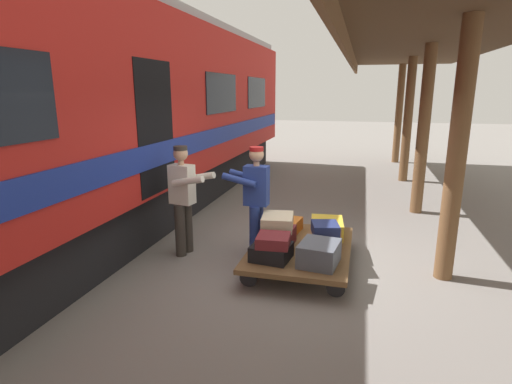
{
  "coord_description": "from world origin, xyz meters",
  "views": [
    {
      "loc": [
        -0.78,
        5.69,
        2.5
      ],
      "look_at": [
        0.59,
        0.4,
        1.15
      ],
      "focal_mm": 28.77,
      "sensor_mm": 36.0,
      "label": 1
    }
  ],
  "objects_px": {
    "suitcase_yellow_case": "(327,228)",
    "porter_by_door": "(184,197)",
    "suitcase_slate_roller": "(319,253)",
    "train_car": "(71,119)",
    "suitcase_burgundy_valise": "(280,236)",
    "suitcase_navy_fabric": "(325,228)",
    "suitcase_cream_canvas": "(278,222)",
    "suitcase_orange_carryall": "(287,226)",
    "suitcase_maroon_trunk": "(273,240)",
    "suitcase_black_hardshell": "(271,252)",
    "suitcase_brown_leather": "(323,241)",
    "porter_in_overalls": "(255,198)",
    "luggage_cart": "(301,249)"
  },
  "relations": [
    {
      "from": "suitcase_orange_carryall",
      "to": "porter_by_door",
      "type": "height_order",
      "value": "porter_by_door"
    },
    {
      "from": "suitcase_brown_leather",
      "to": "suitcase_yellow_case",
      "type": "bearing_deg",
      "value": -90.0
    },
    {
      "from": "suitcase_yellow_case",
      "to": "porter_by_door",
      "type": "xyz_separation_m",
      "value": [
        2.14,
        0.56,
        0.5
      ]
    },
    {
      "from": "luggage_cart",
      "to": "suitcase_navy_fabric",
      "type": "distance_m",
      "value": 0.47
    },
    {
      "from": "suitcase_navy_fabric",
      "to": "porter_in_overalls",
      "type": "bearing_deg",
      "value": -9.44
    },
    {
      "from": "porter_by_door",
      "to": "suitcase_burgundy_valise",
      "type": "bearing_deg",
      "value": 179.73
    },
    {
      "from": "train_car",
      "to": "suitcase_burgundy_valise",
      "type": "relative_size",
      "value": 37.53
    },
    {
      "from": "suitcase_brown_leather",
      "to": "porter_by_door",
      "type": "xyz_separation_m",
      "value": [
        2.14,
        -0.01,
        0.52
      ]
    },
    {
      "from": "train_car",
      "to": "porter_by_door",
      "type": "height_order",
      "value": "train_car"
    },
    {
      "from": "suitcase_brown_leather",
      "to": "porter_by_door",
      "type": "distance_m",
      "value": 2.21
    },
    {
      "from": "suitcase_yellow_case",
      "to": "suitcase_maroon_trunk",
      "type": "relative_size",
      "value": 1.49
    },
    {
      "from": "suitcase_orange_carryall",
      "to": "suitcase_yellow_case",
      "type": "relative_size",
      "value": 0.81
    },
    {
      "from": "suitcase_burgundy_valise",
      "to": "suitcase_black_hardshell",
      "type": "bearing_deg",
      "value": 90.0
    },
    {
      "from": "suitcase_maroon_trunk",
      "to": "suitcase_navy_fabric",
      "type": "bearing_deg",
      "value": -134.32
    },
    {
      "from": "suitcase_yellow_case",
      "to": "porter_in_overalls",
      "type": "xyz_separation_m",
      "value": [
        1.06,
        0.36,
        0.5
      ]
    },
    {
      "from": "suitcase_black_hardshell",
      "to": "suitcase_slate_roller",
      "type": "distance_m",
      "value": 0.64
    },
    {
      "from": "suitcase_brown_leather",
      "to": "suitcase_burgundy_valise",
      "type": "bearing_deg",
      "value": 0.0
    },
    {
      "from": "suitcase_navy_fabric",
      "to": "suitcase_black_hardshell",
      "type": "bearing_deg",
      "value": 42.63
    },
    {
      "from": "porter_in_overalls",
      "to": "porter_by_door",
      "type": "bearing_deg",
      "value": 10.75
    },
    {
      "from": "luggage_cart",
      "to": "suitcase_maroon_trunk",
      "type": "distance_m",
      "value": 0.74
    },
    {
      "from": "suitcase_brown_leather",
      "to": "porter_in_overalls",
      "type": "distance_m",
      "value": 1.2
    },
    {
      "from": "suitcase_cream_canvas",
      "to": "suitcase_burgundy_valise",
      "type": "bearing_deg",
      "value": -137.43
    },
    {
      "from": "suitcase_slate_roller",
      "to": "porter_by_door",
      "type": "height_order",
      "value": "porter_by_door"
    },
    {
      "from": "train_car",
      "to": "porter_by_door",
      "type": "distance_m",
      "value": 2.26
    },
    {
      "from": "suitcase_slate_roller",
      "to": "suitcase_navy_fabric",
      "type": "xyz_separation_m",
      "value": [
        -0.02,
        -0.6,
        0.14
      ]
    },
    {
      "from": "suitcase_burgundy_valise",
      "to": "suitcase_maroon_trunk",
      "type": "xyz_separation_m",
      "value": [
        -0.03,
        0.6,
        0.15
      ]
    },
    {
      "from": "luggage_cart",
      "to": "suitcase_orange_carryall",
      "type": "distance_m",
      "value": 0.67
    },
    {
      "from": "suitcase_burgundy_valise",
      "to": "suitcase_cream_canvas",
      "type": "relative_size",
      "value": 0.87
    },
    {
      "from": "suitcase_navy_fabric",
      "to": "porter_by_door",
      "type": "bearing_deg",
      "value": 0.68
    },
    {
      "from": "suitcase_maroon_trunk",
      "to": "porter_by_door",
      "type": "bearing_deg",
      "value": -21.55
    },
    {
      "from": "suitcase_cream_canvas",
      "to": "suitcase_slate_roller",
      "type": "bearing_deg",
      "value": 140.89
    },
    {
      "from": "suitcase_yellow_case",
      "to": "porter_by_door",
      "type": "height_order",
      "value": "porter_by_door"
    },
    {
      "from": "suitcase_cream_canvas",
      "to": "suitcase_maroon_trunk",
      "type": "xyz_separation_m",
      "value": [
        -0.06,
        0.57,
        -0.07
      ]
    },
    {
      "from": "suitcase_yellow_case",
      "to": "suitcase_navy_fabric",
      "type": "bearing_deg",
      "value": 91.82
    },
    {
      "from": "luggage_cart",
      "to": "suitcase_maroon_trunk",
      "type": "xyz_separation_m",
      "value": [
        0.28,
        0.6,
        0.32
      ]
    },
    {
      "from": "suitcase_cream_canvas",
      "to": "porter_by_door",
      "type": "bearing_deg",
      "value": -1.33
    },
    {
      "from": "suitcase_navy_fabric",
      "to": "porter_by_door",
      "type": "distance_m",
      "value": 2.19
    },
    {
      "from": "suitcase_burgundy_valise",
      "to": "suitcase_slate_roller",
      "type": "bearing_deg",
      "value": 138.21
    },
    {
      "from": "suitcase_black_hardshell",
      "to": "suitcase_brown_leather",
      "type": "height_order",
      "value": "suitcase_brown_leather"
    },
    {
      "from": "luggage_cart",
      "to": "suitcase_orange_carryall",
      "type": "height_order",
      "value": "suitcase_orange_carryall"
    },
    {
      "from": "suitcase_navy_fabric",
      "to": "suitcase_slate_roller",
      "type": "bearing_deg",
      "value": 88.38
    },
    {
      "from": "suitcase_slate_roller",
      "to": "suitcase_yellow_case",
      "type": "bearing_deg",
      "value": -90.0
    },
    {
      "from": "suitcase_maroon_trunk",
      "to": "porter_in_overalls",
      "type": "bearing_deg",
      "value": -60.47
    },
    {
      "from": "suitcase_slate_roller",
      "to": "suitcase_cream_canvas",
      "type": "height_order",
      "value": "suitcase_cream_canvas"
    },
    {
      "from": "suitcase_black_hardshell",
      "to": "suitcase_yellow_case",
      "type": "distance_m",
      "value": 1.3
    },
    {
      "from": "suitcase_burgundy_valise",
      "to": "porter_by_door",
      "type": "height_order",
      "value": "porter_by_door"
    },
    {
      "from": "luggage_cart",
      "to": "porter_in_overalls",
      "type": "height_order",
      "value": "porter_in_overalls"
    },
    {
      "from": "suitcase_black_hardshell",
      "to": "suitcase_burgundy_valise",
      "type": "height_order",
      "value": "suitcase_burgundy_valise"
    },
    {
      "from": "suitcase_brown_leather",
      "to": "suitcase_cream_canvas",
      "type": "relative_size",
      "value": 1.17
    },
    {
      "from": "suitcase_orange_carryall",
      "to": "suitcase_slate_roller",
      "type": "height_order",
      "value": "suitcase_slate_roller"
    }
  ]
}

